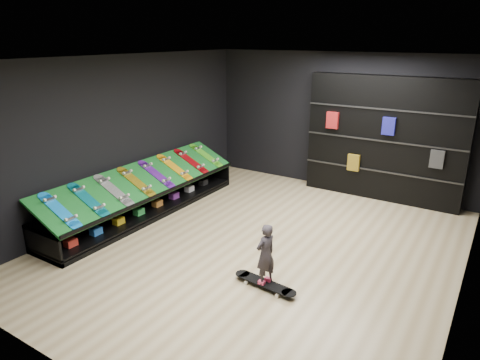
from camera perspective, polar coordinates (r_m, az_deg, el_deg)
The scene contains 19 objects.
floor at distance 7.22m, azimuth 2.53°, elevation -8.66°, with size 6.00×7.00×0.01m, color #C6B386.
ceiling at distance 6.42m, azimuth 2.93°, elevation 15.86°, with size 6.00×7.00×0.01m, color white.
wall_back at distance 9.78m, azimuth 13.04°, elevation 7.53°, with size 6.00×0.02×3.00m, color black.
wall_front at distance 4.20m, azimuth -22.05°, elevation -8.41°, with size 6.00×0.02×3.00m, color black.
wall_left at distance 8.51m, azimuth -15.19°, elevation 5.72°, with size 0.02×7.00×3.00m, color black.
wall_right at distance 5.87m, azimuth 29.06°, elevation -1.77°, with size 0.02×7.00×3.00m, color black.
display_rack at distance 8.55m, azimuth -12.43°, elevation -2.77°, with size 0.90×4.50×0.50m, color black, non-canonical shape.
turf_ramp at distance 8.36m, azimuth -12.40°, elevation 0.11°, with size 1.00×4.50×0.04m, color #0D581B.
back_shelving at distance 9.37m, azimuth 18.71°, elevation 5.18°, with size 3.21×0.37×2.57m, color black.
floor_skateboard at distance 6.09m, azimuth 3.33°, elevation -13.77°, with size 0.98×0.22×0.09m, color black, non-canonical shape.
child at distance 5.93m, azimuth 3.39°, elevation -11.31°, with size 0.20×0.14×0.52m, color black.
display_board_0 at distance 7.22m, azimuth -22.90°, elevation -3.77°, with size 0.98×0.22×0.09m, color blue, non-canonical shape.
display_board_1 at distance 7.51m, azimuth -19.56°, elevation -2.51°, with size 0.98×0.22×0.09m, color #0C8C99, non-canonical shape.
display_board_2 at distance 7.83m, azimuth -16.49°, elevation -1.33°, with size 0.98×0.22×0.09m, color black, non-canonical shape.
display_board_3 at distance 8.17m, azimuth -13.67°, elevation -0.24°, with size 0.98×0.22×0.09m, color yellow, non-canonical shape.
display_board_4 at distance 8.53m, azimuth -11.09°, elevation 0.76°, with size 0.98×0.22×0.09m, color purple, non-canonical shape.
display_board_5 at distance 8.91m, azimuth -8.71°, elevation 1.67°, with size 0.98×0.22×0.09m, color orange, non-canonical shape.
display_board_6 at distance 9.31m, azimuth -6.54°, elevation 2.50°, with size 0.98×0.22×0.09m, color red, non-canonical shape.
display_board_7 at distance 9.72m, azimuth -4.54°, elevation 3.27°, with size 0.98×0.22×0.09m, color green, non-canonical shape.
Camera 1 is at (3.16, -5.58, 3.32)m, focal length 32.00 mm.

